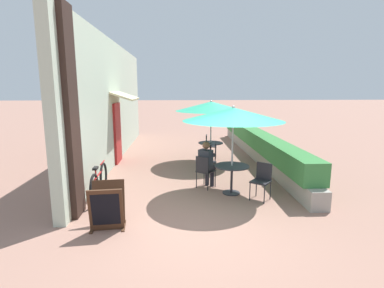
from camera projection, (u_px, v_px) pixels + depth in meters
The scene contains 14 objects.
ground_plane at pixel (193, 224), 5.84m from camera, with size 120.00×120.00×0.00m, color #936B5B.
cafe_facade_wall at pixel (114, 103), 10.83m from camera, with size 0.98×11.48×4.20m.
planter_hedge at pixel (257, 143), 11.42m from camera, with size 0.60×10.48×1.01m.
patio_table_near at pixel (232, 172), 7.46m from camera, with size 0.86×0.86×0.72m.
patio_umbrella_near at pixel (233, 114), 7.20m from camera, with size 2.46×2.46×2.20m.
cafe_chair_near_left at pixel (204, 169), 7.86m from camera, with size 0.56×0.56×0.87m.
seated_patron_near_left at pixel (207, 162), 7.91m from camera, with size 0.50×0.51×1.25m.
cafe_chair_near_right at pixel (262, 178), 7.08m from camera, with size 0.56×0.56×0.87m.
patio_table_mid at pixel (211, 147), 10.58m from camera, with size 0.86×0.86×0.72m.
patio_umbrella_mid at pixel (211, 106), 10.31m from camera, with size 2.46×2.46×2.20m.
cafe_chair_mid_left at pixel (212, 153), 9.82m from camera, with size 0.45×0.45×0.87m.
cafe_chair_mid_right at pixel (209, 144), 11.34m from camera, with size 0.45×0.45×0.87m.
bicycle_leaning at pixel (99, 182), 7.29m from camera, with size 0.12×1.74×0.81m.
menu_board at pixel (107, 206), 5.64m from camera, with size 0.68×0.69×0.86m.
Camera 1 is at (-0.30, -5.44, 2.62)m, focal length 28.00 mm.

